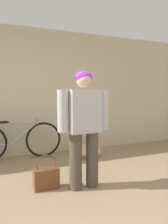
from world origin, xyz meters
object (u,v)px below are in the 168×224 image
Objects in this scene: person at (84,123)px; handbag at (46,178)px; bicycle at (16,140)px; cardboard_box at (85,151)px.

handbag is at bearing 155.68° from person.
bicycle reaches higher than cardboard_box.
handbag is at bearing -81.30° from bicycle.
handbag is at bearing -131.54° from cardboard_box.
bicycle is 1.38m from cardboard_box.
cardboard_box is at bearing 60.05° from person.
person is 1.73m from cardboard_box.
person is at bearing -18.49° from handbag.
cardboard_box is (0.63, 1.41, -0.79)m from person.
bicycle is (-0.70, 1.65, -0.51)m from person.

